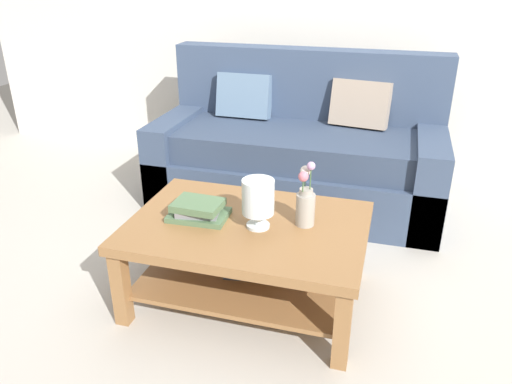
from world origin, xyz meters
TOP-DOWN VIEW (x-y plane):
  - ground_plane at (0.00, 0.00)m, footprint 10.00×10.00m
  - back_wall at (0.00, 1.65)m, footprint 6.40×0.12m
  - couch at (-0.09, 0.85)m, footprint 2.00×0.90m
  - coffee_table at (-0.09, -0.43)m, footprint 1.17×0.82m
  - book_stack_main at (-0.34, -0.45)m, footprint 0.30×0.21m
  - glass_hurricane_vase at (-0.02, -0.45)m, footprint 0.16×0.16m
  - flower_pitcher at (0.19, -0.37)m, footprint 0.09×0.12m

SIDE VIEW (x-z plane):
  - ground_plane at x=0.00m, z-range 0.00..0.00m
  - coffee_table at x=-0.09m, z-range 0.10..0.55m
  - couch at x=-0.09m, z-range -0.17..0.89m
  - book_stack_main at x=-0.34m, z-range 0.45..0.54m
  - flower_pitcher at x=0.19m, z-range 0.41..0.74m
  - glass_hurricane_vase at x=-0.02m, z-range 0.48..0.72m
  - back_wall at x=0.00m, z-range 0.00..2.70m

